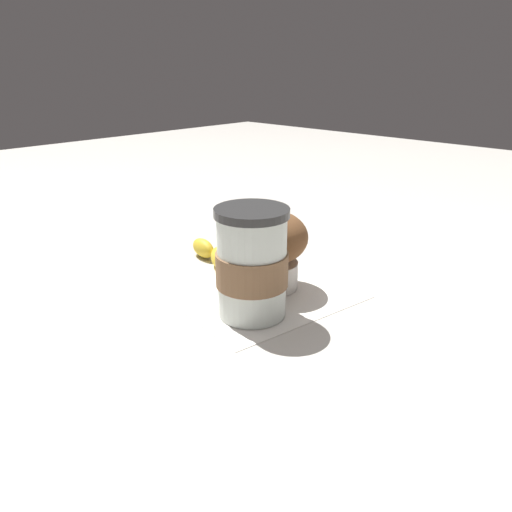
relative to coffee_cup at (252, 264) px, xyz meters
The scene contains 5 objects.
ground_plane 0.10m from the coffee_cup, 50.23° to the right, with size 3.00×3.00×0.00m, color beige.
paper_napkin 0.10m from the coffee_cup, 50.23° to the right, with size 0.23×0.23×0.00m, color white.
coffee_cup is the anchor object (origin of this frame).
muffin 0.09m from the coffee_cup, 63.74° to the right, with size 0.10×0.10×0.11m.
banana 0.17m from the coffee_cup, 26.08° to the right, with size 0.15×0.09×0.03m.
Camera 1 is at (-0.44, 0.46, 0.30)m, focal length 35.00 mm.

